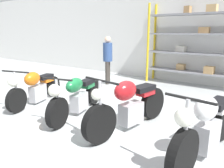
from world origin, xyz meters
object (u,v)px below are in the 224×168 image
shelving_rack (199,43)px  motorcycle_orange (35,87)px  motorcycle_white (207,127)px  motorcycle_green (77,95)px  person_browsing (108,56)px  motorcycle_red (129,105)px

shelving_rack → motorcycle_orange: bearing=-123.2°
shelving_rack → motorcycle_white: size_ratio=1.61×
motorcycle_green → person_browsing: bearing=-170.4°
motorcycle_green → person_browsing: 3.08m
motorcycle_orange → motorcycle_green: size_ratio=0.91×
shelving_rack → motorcycle_white: 4.64m
person_browsing → motorcycle_green: bearing=91.5°
motorcycle_orange → motorcycle_white: (4.09, -0.07, 0.03)m
shelving_rack → motorcycle_red: 4.30m
person_browsing → motorcycle_red: bearing=110.5°
motorcycle_orange → motorcycle_red: (2.70, 0.10, 0.03)m
motorcycle_green → person_browsing: size_ratio=1.29×
motorcycle_white → shelving_rack: bearing=-155.2°
motorcycle_orange → motorcycle_red: size_ratio=0.89×
motorcycle_orange → person_browsing: 2.89m
shelving_rack → motorcycle_white: (1.28, -4.36, -0.95)m
motorcycle_orange → motorcycle_white: motorcycle_white is taller
motorcycle_orange → person_browsing: person_browsing is taller
motorcycle_green → shelving_rack: bearing=147.5°
shelving_rack → motorcycle_red: size_ratio=1.59×
motorcycle_orange → motorcycle_green: 1.40m
motorcycle_white → motorcycle_red: bearing=-88.5°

